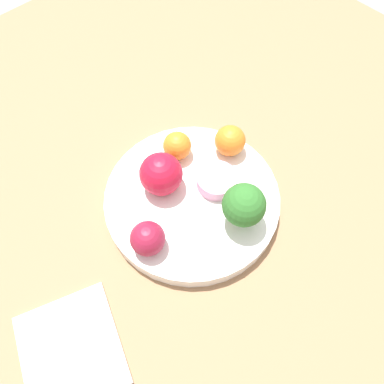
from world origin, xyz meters
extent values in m
plane|color=gray|center=(0.00, 0.00, 0.00)|extent=(6.00, 6.00, 0.00)
cube|color=#936D4C|center=(0.00, 0.00, 0.01)|extent=(1.20, 1.20, 0.02)
cylinder|color=white|center=(0.00, 0.00, 0.03)|extent=(0.25, 0.25, 0.03)
cylinder|color=#99C17A|center=(0.02, -0.07, 0.06)|extent=(0.02, 0.02, 0.02)
sphere|color=#2D6B28|center=(0.02, -0.07, 0.09)|extent=(0.06, 0.06, 0.06)
sphere|color=#B7142D|center=(-0.02, 0.04, 0.08)|extent=(0.06, 0.06, 0.06)
sphere|color=maroon|center=(-0.09, -0.02, 0.07)|extent=(0.05, 0.05, 0.05)
sphere|color=orange|center=(0.10, 0.02, 0.07)|extent=(0.05, 0.05, 0.05)
sphere|color=orange|center=(0.03, 0.07, 0.07)|extent=(0.04, 0.04, 0.04)
cylinder|color=#EA9EC6|center=(0.04, -0.01, 0.06)|extent=(0.06, 0.06, 0.02)
cube|color=white|center=(-0.25, -0.05, 0.02)|extent=(0.15, 0.16, 0.01)
camera|label=1|loc=(-0.18, -0.19, 0.51)|focal=35.00mm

